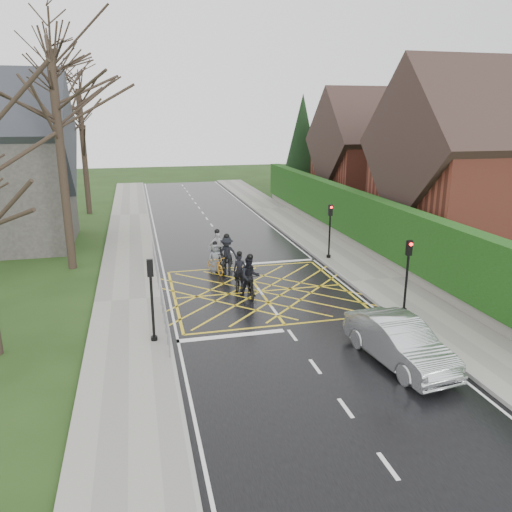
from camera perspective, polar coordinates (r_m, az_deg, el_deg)
name	(u,v)px	position (r m, az deg, el deg)	size (l,w,h in m)	color
ground	(260,291)	(23.59, 0.48, -4.08)	(120.00, 120.00, 0.00)	black
road	(260,291)	(23.59, 0.48, -4.07)	(9.00, 80.00, 0.01)	black
sidewalk_right	(377,280)	(25.62, 13.62, -2.72)	(3.00, 80.00, 0.15)	gray
sidewalk_left	(129,301)	(22.94, -14.27, -4.98)	(3.00, 80.00, 0.15)	gray
stone_wall	(358,244)	(31.45, 11.59, 1.38)	(0.50, 38.00, 0.70)	slate
hedge	(360,216)	(31.06, 11.76, 4.51)	(0.90, 38.00, 2.80)	black
house_near	(487,173)	(32.68, 24.87, 8.60)	(11.80, 9.80, 11.30)	brown
house_far	(377,159)	(44.50, 13.61, 10.70)	(9.80, 8.80, 10.30)	brown
conifer	(302,147)	(50.27, 5.27, 12.34)	(4.60, 4.60, 10.00)	black
tree_near	(57,117)	(27.73, -21.79, 14.51)	(9.24, 9.24, 11.44)	black
tree_mid	(56,105)	(35.80, -21.85, 15.73)	(10.08, 10.08, 12.48)	black
tree_far	(81,125)	(43.68, -19.32, 13.91)	(8.40, 8.40, 10.40)	black
railing_south	(164,313)	(19.43, -10.44, -6.38)	(0.05, 5.04, 1.03)	slate
railing_north	(155,259)	(26.52, -11.45, -0.34)	(0.05, 6.04, 1.03)	slate
traffic_light_ne	(330,232)	(28.49, 8.41, 2.75)	(0.24, 0.31, 3.21)	black
traffic_light_se	(407,277)	(21.23, 16.84, -2.35)	(0.24, 0.31, 3.21)	black
traffic_light_sw	(152,301)	(18.17, -11.80, -5.07)	(0.24, 0.31, 3.21)	black
cyclist_rear	(240,276)	(23.93, -1.85, -2.30)	(1.30, 1.98, 1.82)	black
cyclist_back	(250,281)	(22.73, -0.66, -2.82)	(0.96, 2.06, 2.02)	black
cyclist_mid	(227,258)	(26.41, -3.32, -0.19)	(1.52, 2.23, 2.06)	black
cyclist_front	(218,251)	(27.69, -4.41, 0.53)	(1.16, 2.09, 2.01)	black
cyclist_lead	(215,262)	(26.22, -4.66, -0.70)	(1.07, 1.86, 1.71)	orange
car	(399,342)	(17.51, 16.06, -9.41)	(1.61, 4.61, 1.52)	silver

